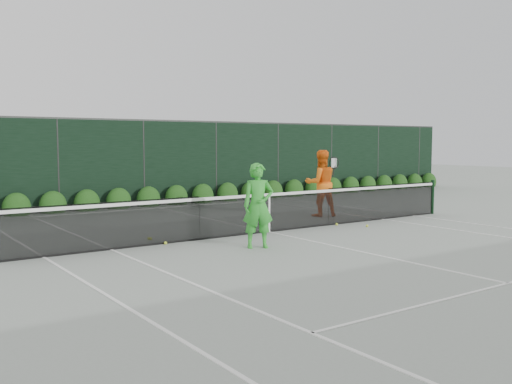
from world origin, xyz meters
TOP-DOWN VIEW (x-y plane):
  - ground at (0.00, 0.00)m, footprint 80.00×80.00m
  - tennis_net at (-0.02, 0.00)m, footprint 12.90×0.10m
  - player_woman at (-1.44, -1.56)m, footprint 0.78×0.66m
  - player_man at (3.11, 1.57)m, footprint 1.19×1.07m
  - court_lines at (0.00, 0.00)m, footprint 11.03×23.83m
  - windscreen_fence at (0.00, -2.71)m, footprint 32.00×21.07m
  - hedge_row at (-0.00, 7.15)m, footprint 31.66×0.65m
  - tennis_balls at (-0.80, 0.05)m, footprint 5.67×1.55m

SIDE VIEW (x-z plane):
  - ground at x=0.00m, z-range 0.00..0.00m
  - court_lines at x=0.00m, z-range 0.00..0.01m
  - tennis_balls at x=-0.80m, z-range 0.00..0.07m
  - hedge_row at x=0.00m, z-range -0.23..0.70m
  - tennis_net at x=-0.02m, z-range 0.00..1.07m
  - player_woman at x=-1.44m, z-range 0.00..1.81m
  - player_man at x=3.11m, z-range 0.00..2.02m
  - windscreen_fence at x=0.00m, z-range -0.02..3.04m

